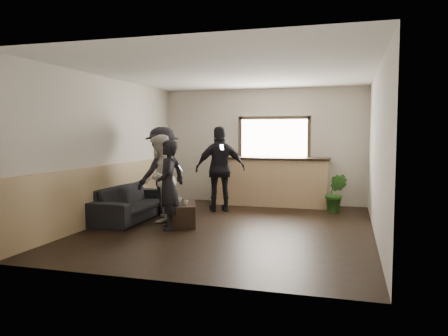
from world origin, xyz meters
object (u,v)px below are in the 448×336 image
(cup_b, at_px, (186,202))
(potted_plant, at_px, (336,193))
(sofa, at_px, (131,202))
(person_c, at_px, (162,171))
(coffee_table, at_px, (182,214))
(person_a, at_px, (168,185))
(person_d, at_px, (220,169))
(person_b, at_px, (160,178))
(cup_a, at_px, (178,200))
(bar_counter, at_px, (272,178))

(cup_b, xyz_separation_m, potted_plant, (2.61, 2.23, -0.03))
(sofa, relative_size, person_c, 1.25)
(coffee_table, bearing_deg, person_a, -101.66)
(person_d, bearing_deg, person_b, 35.60)
(cup_b, height_order, person_d, person_d)
(person_b, relative_size, person_d, 0.90)
(cup_b, bearing_deg, person_a, -124.80)
(coffee_table, height_order, cup_a, cup_a)
(sofa, bearing_deg, cup_b, -108.47)
(bar_counter, xyz_separation_m, person_d, (-0.96, -1.10, 0.29))
(person_a, height_order, person_b, person_b)
(cup_b, relative_size, potted_plant, 0.11)
(person_a, bearing_deg, cup_b, 116.74)
(person_c, bearing_deg, potted_plant, 134.56)
(cup_a, relative_size, cup_b, 1.35)
(cup_b, distance_m, potted_plant, 3.43)
(person_a, bearing_deg, coffee_table, 139.88)
(cup_a, height_order, person_c, person_c)
(person_a, distance_m, person_d, 2.06)
(sofa, distance_m, cup_a, 1.12)
(person_a, bearing_deg, bar_counter, 128.57)
(person_c, bearing_deg, coffee_table, 67.09)
(cup_a, xyz_separation_m, cup_b, (0.24, -0.22, -0.01))
(bar_counter, relative_size, cup_a, 21.19)
(coffee_table, distance_m, person_a, 0.74)
(bar_counter, xyz_separation_m, cup_b, (-1.11, -2.82, -0.19))
(person_a, xyz_separation_m, person_d, (0.37, 2.02, 0.14))
(cup_a, bearing_deg, person_b, 169.34)
(cup_b, bearing_deg, sofa, 162.82)
(coffee_table, distance_m, person_b, 0.84)
(person_d, bearing_deg, coffee_table, 55.01)
(potted_plant, bearing_deg, sofa, -155.31)
(cup_a, xyz_separation_m, potted_plant, (2.85, 2.01, -0.03))
(potted_plant, distance_m, person_b, 3.81)
(bar_counter, xyz_separation_m, person_b, (-1.76, -2.52, 0.20))
(person_c, bearing_deg, sofa, -15.09)
(person_b, bearing_deg, sofa, -110.85)
(bar_counter, bearing_deg, cup_a, -117.44)
(cup_a, bearing_deg, cup_b, -42.62)
(person_a, bearing_deg, person_b, -172.85)
(bar_counter, distance_m, person_c, 2.75)
(cup_a, xyz_separation_m, person_c, (-0.65, 0.74, 0.47))
(bar_counter, height_order, person_d, bar_counter)
(bar_counter, distance_m, cup_b, 3.04)
(person_a, distance_m, person_b, 0.74)
(person_c, bearing_deg, cup_b, 67.44)
(person_d, bearing_deg, potted_plant, 166.83)
(potted_plant, xyz_separation_m, person_a, (-2.82, -2.54, 0.38))
(coffee_table, xyz_separation_m, person_c, (-0.76, 0.83, 0.72))
(cup_b, height_order, potted_plant, potted_plant)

